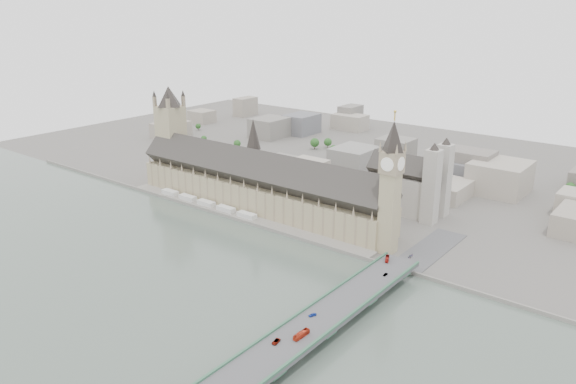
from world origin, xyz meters
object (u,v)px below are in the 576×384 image
Objects in this scene: car_grey at (276,341)px; red_bus_north at (387,259)px; car_blue at (312,315)px; car_approach at (410,256)px; palace_of_westminster at (258,185)px; westminster_bridge at (345,307)px; red_bus_south at (301,334)px; victoria_tower at (171,130)px; elizabeth_tower at (391,178)px; westminster_abbey at (409,186)px; car_silver at (385,274)px.

red_bus_north is at bearing 80.06° from car_grey.
car_blue reaches higher than car_approach.
westminster_bridge is (162.00, -107.20, -17.58)m from palace_of_westminster.
car_approach is at bearing 91.72° from red_bus_south.
car_blue is at bearing -99.40° from car_approach.
elizabeth_tower is at bearing -3.96° from victoria_tower.
westminster_abbey reaches higher than red_bus_north.
car_silver is at bearing 74.77° from car_grey.
red_bus_south is at bearing -95.16° from car_approach.
red_bus_north is (277.59, -50.61, -43.61)m from victoria_tower.
car_grey is at bearing -64.37° from car_blue.
westminster_bridge is at bearing -75.89° from elizabeth_tower.
elizabeth_tower is 132.96m from car_blue.
car_silver is 103.19m from car_grey.
car_grey is at bearing -113.52° from red_bus_north.
palace_of_westminster is 52.47× the size of car_approach.
car_blue is at bearing -81.00° from elizabeth_tower.
westminster_abbey reaches higher than car_approach.
westminster_abbey is (232.92, 69.00, -30.12)m from victoria_tower.
westminster_bridge is 43.03m from car_silver.
westminster_abbey is 247.85m from car_grey.
palace_of_westminster is 178.10m from car_silver.
elizabeth_tower reaches higher than car_grey.
victoria_tower is 309.91m from westminster_bridge.
red_bus_north is at bearing -15.90° from palace_of_westminster.
elizabeth_tower is 0.33× the size of westminster_bridge.
victoria_tower is 299.45m from car_silver.
red_bus_south reaches higher than car_approach.
red_bus_south is at bearing -29.35° from victoria_tower.
car_approach is (3.75, 77.74, 5.86)m from westminster_bridge.
car_blue reaches higher than westminster_bridge.
car_silver is at bearing -62.57° from elizabeth_tower.
red_bus_south reaches higher than car_silver.
car_silver is 0.67× the size of car_grey.
victoria_tower reaches higher than car_blue.
red_bus_north reaches higher than car_silver.
victoria_tower reaches higher than red_bus_south.
car_grey is (20.01, -155.93, -47.02)m from elizabeth_tower.
red_bus_south is at bearing -86.22° from westminster_bridge.
red_bus_south is at bearing 49.02° from car_grey.
victoria_tower is 244.79m from westminster_abbey.
elizabeth_tower is at bearing 123.68° from car_blue.
palace_of_westminster is at bearing 146.51° from westminster_bridge.
westminster_abbey is 237.16m from red_bus_south.
victoria_tower is 293.32m from car_approach.
car_grey is (47.09, -242.93, -14.01)m from westminster_abbey.
car_approach reaches higher than westminster_bridge.
westminster_bridge is at bearing -108.83° from red_bus_north.
victoria_tower reaches higher than car_grey.
car_blue is at bearing -26.75° from victoria_tower.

